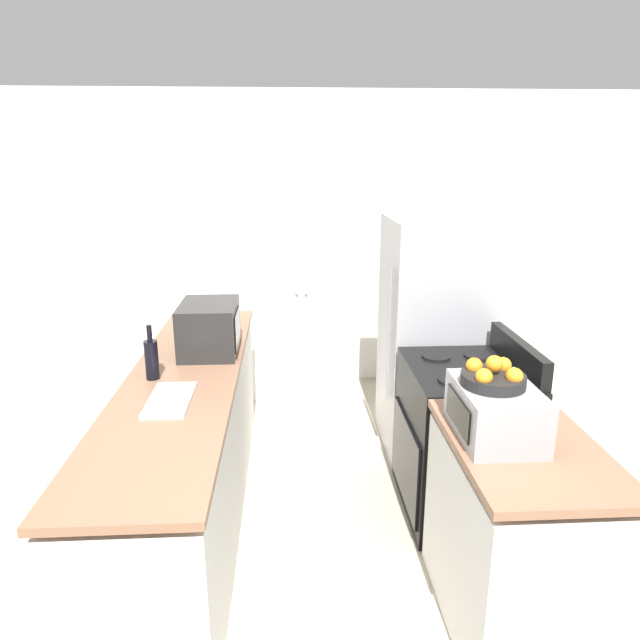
# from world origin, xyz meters

# --- Properties ---
(wall_back) EXTENTS (7.00, 0.06, 2.60)m
(wall_back) POSITION_xyz_m (0.00, 3.58, 1.30)
(wall_back) COLOR silver
(wall_back) RESTS_ON ground_plane
(counter_left) EXTENTS (0.60, 2.66, 0.90)m
(counter_left) POSITION_xyz_m (-0.78, 1.43, 0.44)
(counter_left) COLOR silver
(counter_left) RESTS_ON ground_plane
(counter_right) EXTENTS (0.60, 0.93, 0.90)m
(counter_right) POSITION_xyz_m (0.78, 0.56, 0.44)
(counter_right) COLOR silver
(counter_right) RESTS_ON ground_plane
(pantry_cabinet) EXTENTS (0.92, 0.48, 1.92)m
(pantry_cabinet) POSITION_xyz_m (-0.09, 3.30, 0.96)
(pantry_cabinet) COLOR silver
(pantry_cabinet) RESTS_ON ground_plane
(stove) EXTENTS (0.66, 0.78, 1.06)m
(stove) POSITION_xyz_m (0.80, 1.44, 0.46)
(stove) COLOR black
(stove) RESTS_ON ground_plane
(refrigerator) EXTENTS (0.69, 0.76, 1.66)m
(refrigerator) POSITION_xyz_m (0.81, 2.25, 0.83)
(refrigerator) COLOR #A3A3A8
(refrigerator) RESTS_ON ground_plane
(microwave) EXTENTS (0.34, 0.46, 0.31)m
(microwave) POSITION_xyz_m (-0.68, 1.80, 1.05)
(microwave) COLOR black
(microwave) RESTS_ON counter_left
(wine_bottle) EXTENTS (0.07, 0.07, 0.30)m
(wine_bottle) POSITION_xyz_m (-0.93, 1.38, 1.02)
(wine_bottle) COLOR black
(wine_bottle) RESTS_ON counter_left
(toaster_oven) EXTENTS (0.33, 0.45, 0.23)m
(toaster_oven) POSITION_xyz_m (0.67, 0.64, 1.01)
(toaster_oven) COLOR #939399
(toaster_oven) RESTS_ON counter_right
(fruit_bowl) EXTENTS (0.27, 0.27, 0.13)m
(fruit_bowl) POSITION_xyz_m (0.65, 0.65, 1.17)
(fruit_bowl) COLOR black
(fruit_bowl) RESTS_ON toaster_oven
(cutting_board) EXTENTS (0.20, 0.40, 0.02)m
(cutting_board) POSITION_xyz_m (-0.78, 1.07, 0.91)
(cutting_board) COLOR silver
(cutting_board) RESTS_ON counter_left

